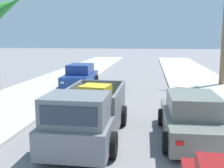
# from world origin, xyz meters

# --- Properties ---
(sidewalk_left) EXTENTS (4.71, 60.00, 0.12)m
(sidewalk_left) POSITION_xyz_m (-5.23, 12.00, 0.06)
(sidewalk_left) COLOR #B2AFA8
(sidewalk_left) RESTS_ON ground
(sidewalk_right) EXTENTS (4.71, 60.00, 0.12)m
(sidewalk_right) POSITION_xyz_m (5.23, 12.00, 0.06)
(sidewalk_right) COLOR #B2AFA8
(sidewalk_right) RESTS_ON ground
(curb_left) EXTENTS (0.16, 60.00, 0.10)m
(curb_left) POSITION_xyz_m (-4.28, 12.00, 0.05)
(curb_left) COLOR silver
(curb_left) RESTS_ON ground
(curb_right) EXTENTS (0.16, 60.00, 0.10)m
(curb_right) POSITION_xyz_m (4.28, 12.00, 0.05)
(curb_right) COLOR silver
(curb_right) RESTS_ON ground
(pickup_truck) EXTENTS (2.23, 5.21, 1.80)m
(pickup_truck) POSITION_xyz_m (-0.39, 5.37, 0.80)
(pickup_truck) COLOR slate
(pickup_truck) RESTS_ON ground
(car_left_near) EXTENTS (2.09, 4.29, 1.54)m
(car_left_near) POSITION_xyz_m (2.98, 5.84, 0.71)
(car_left_near) COLOR slate
(car_left_near) RESTS_ON ground
(car_left_mid) EXTENTS (2.09, 4.29, 1.54)m
(car_left_mid) POSITION_xyz_m (-3.18, 14.92, 0.71)
(car_left_mid) COLOR navy
(car_left_mid) RESTS_ON ground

